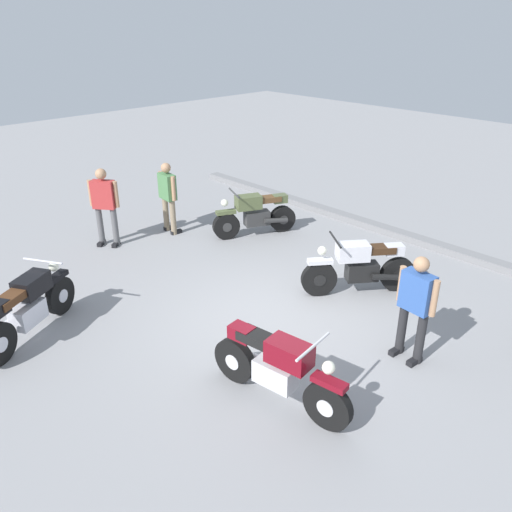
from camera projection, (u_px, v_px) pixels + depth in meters
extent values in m
plane|color=gray|center=(272.00, 322.00, 8.39)|extent=(40.00, 40.00, 0.00)
cube|color=gray|center=(418.00, 240.00, 11.25)|extent=(14.00, 0.30, 0.15)
cylinder|color=black|center=(319.00, 279.00, 9.06)|extent=(0.48, 0.58, 0.64)
cylinder|color=black|center=(397.00, 274.00, 9.23)|extent=(0.48, 0.58, 0.64)
cylinder|color=black|center=(319.00, 279.00, 9.06)|extent=(0.25, 0.26, 0.22)
cylinder|color=black|center=(397.00, 274.00, 9.23)|extent=(0.25, 0.26, 0.22)
cube|color=black|center=(362.00, 271.00, 9.11)|extent=(0.56, 0.62, 0.32)
cube|color=silver|center=(353.00, 252.00, 8.92)|extent=(0.59, 0.64, 0.30)
cube|color=silver|center=(320.00, 261.00, 8.92)|extent=(0.39, 0.45, 0.08)
cube|color=#382314|center=(378.00, 249.00, 8.96)|extent=(0.57, 0.64, 0.12)
cube|color=silver|center=(394.00, 249.00, 9.00)|extent=(0.37, 0.39, 0.18)
cylinder|color=black|center=(386.00, 277.00, 9.03)|extent=(0.42, 0.51, 0.16)
cylinder|color=black|center=(335.00, 239.00, 8.77)|extent=(0.58, 0.45, 0.04)
sphere|color=silver|center=(322.00, 251.00, 8.83)|extent=(0.16, 0.16, 0.16)
cylinder|color=black|center=(328.00, 406.00, 6.12)|extent=(0.65, 0.21, 0.64)
cylinder|color=black|center=(235.00, 360.00, 6.93)|extent=(0.65, 0.21, 0.64)
cylinder|color=silver|center=(328.00, 406.00, 6.12)|extent=(0.24, 0.17, 0.22)
cylinder|color=silver|center=(235.00, 360.00, 6.93)|extent=(0.24, 0.17, 0.22)
cube|color=silver|center=(275.00, 374.00, 6.51)|extent=(0.59, 0.35, 0.32)
cube|color=maroon|center=(289.00, 354.00, 6.23)|extent=(0.60, 0.39, 0.30)
cube|color=maroon|center=(329.00, 382.00, 5.98)|extent=(0.46, 0.22, 0.08)
cube|color=black|center=(260.00, 339.00, 6.47)|extent=(0.63, 0.34, 0.12)
cube|color=maroon|center=(242.00, 332.00, 6.65)|extent=(0.35, 0.26, 0.18)
cylinder|color=silver|center=(259.00, 359.00, 6.88)|extent=(0.57, 0.18, 0.16)
cylinder|color=silver|center=(313.00, 346.00, 5.94)|extent=(0.13, 0.70, 0.04)
sphere|color=silver|center=(329.00, 368.00, 5.90)|extent=(0.16, 0.16, 0.16)
cylinder|color=black|center=(60.00, 295.00, 8.53)|extent=(0.42, 0.61, 0.64)
cylinder|color=silver|center=(60.00, 295.00, 8.53)|extent=(0.23, 0.26, 0.22)
cube|color=silver|center=(28.00, 314.00, 7.82)|extent=(0.52, 0.62, 0.32)
cube|color=black|center=(32.00, 285.00, 7.82)|extent=(0.56, 0.64, 0.30)
cube|color=black|center=(57.00, 277.00, 8.38)|extent=(0.36, 0.46, 0.08)
cube|color=#4C2D19|center=(11.00, 298.00, 7.42)|extent=(0.53, 0.65, 0.12)
cylinder|color=silver|center=(1.00, 329.00, 7.53)|extent=(0.37, 0.54, 0.16)
cylinder|color=silver|center=(43.00, 261.00, 8.00)|extent=(0.62, 0.38, 0.04)
sphere|color=silver|center=(54.00, 267.00, 8.28)|extent=(0.16, 0.16, 0.16)
cylinder|color=black|center=(226.00, 226.00, 11.39)|extent=(0.39, 0.61, 0.60)
cylinder|color=black|center=(282.00, 219.00, 11.80)|extent=(0.39, 0.61, 0.60)
cylinder|color=#333333|center=(226.00, 226.00, 11.39)|extent=(0.25, 0.27, 0.21)
cylinder|color=#333333|center=(282.00, 219.00, 11.80)|extent=(0.25, 0.27, 0.21)
cube|color=#333333|center=(257.00, 218.00, 11.57)|extent=(0.49, 0.63, 0.32)
cube|color=#515B38|center=(248.00, 202.00, 11.33)|extent=(0.52, 0.64, 0.30)
cube|color=#515B38|center=(226.00, 212.00, 11.25)|extent=(0.33, 0.47, 0.08)
cube|color=brown|center=(267.00, 199.00, 11.46)|extent=(0.49, 0.65, 0.12)
cube|color=#515B38|center=(280.00, 199.00, 11.56)|extent=(0.33, 0.38, 0.18)
cylinder|color=#333333|center=(276.00, 220.00, 11.56)|extent=(0.33, 0.55, 0.16)
cylinder|color=#333333|center=(234.00, 193.00, 11.13)|extent=(0.65, 0.32, 0.04)
sphere|color=silver|center=(225.00, 203.00, 11.15)|extent=(0.16, 0.16, 0.16)
cylinder|color=gray|center=(173.00, 218.00, 11.58)|extent=(0.14, 0.14, 0.81)
cube|color=black|center=(176.00, 232.00, 11.77)|extent=(0.12, 0.27, 0.08)
cylinder|color=gray|center=(166.00, 214.00, 11.80)|extent=(0.14, 0.14, 0.81)
cube|color=black|center=(169.00, 228.00, 11.99)|extent=(0.12, 0.27, 0.08)
cube|color=#4C7F4C|center=(167.00, 187.00, 11.39)|extent=(0.47, 0.26, 0.57)
cylinder|color=tan|center=(173.00, 189.00, 11.20)|extent=(0.10, 0.10, 0.54)
cylinder|color=tan|center=(161.00, 183.00, 11.58)|extent=(0.10, 0.10, 0.54)
sphere|color=tan|center=(166.00, 168.00, 11.21)|extent=(0.22, 0.22, 0.22)
cylinder|color=#262628|center=(402.00, 329.00, 7.48)|extent=(0.14, 0.14, 0.80)
cube|color=black|center=(396.00, 351.00, 7.60)|extent=(0.13, 0.27, 0.08)
cylinder|color=#262628|center=(420.00, 339.00, 7.25)|extent=(0.14, 0.14, 0.80)
cube|color=black|center=(414.00, 361.00, 7.37)|extent=(0.13, 0.27, 0.08)
cube|color=#3359A5|center=(417.00, 292.00, 7.07)|extent=(0.47, 0.26, 0.57)
cylinder|color=tan|center=(401.00, 283.00, 7.26)|extent=(0.10, 0.10, 0.54)
cylinder|color=tan|center=(434.00, 299.00, 6.87)|extent=(0.10, 0.10, 0.54)
sphere|color=tan|center=(421.00, 264.00, 6.89)|extent=(0.22, 0.22, 0.22)
cylinder|color=#59595B|center=(100.00, 226.00, 11.07)|extent=(0.18, 0.18, 0.84)
cube|color=black|center=(102.00, 243.00, 11.18)|extent=(0.24, 0.27, 0.08)
cylinder|color=#59595B|center=(115.00, 227.00, 11.02)|extent=(0.18, 0.18, 0.84)
cube|color=black|center=(116.00, 244.00, 11.13)|extent=(0.24, 0.27, 0.08)
cube|color=#B23333|center=(103.00, 194.00, 10.74)|extent=(0.51, 0.46, 0.60)
cylinder|color=tan|center=(91.00, 193.00, 10.77)|extent=(0.13, 0.13, 0.56)
cylinder|color=tan|center=(116.00, 194.00, 10.69)|extent=(0.13, 0.13, 0.56)
sphere|color=tan|center=(101.00, 174.00, 10.55)|extent=(0.23, 0.23, 0.23)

